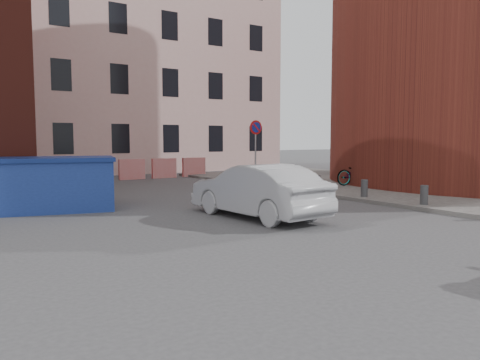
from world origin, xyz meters
TOP-DOWN VIEW (x-y plane):
  - ground at (0.00, 0.00)m, footprint 120.00×120.00m
  - sidewalk at (10.00, 4.00)m, footprint 9.00×24.00m
  - building_pink at (6.00, 22.00)m, footprint 16.00×8.00m
  - no_parking_sign at (6.00, 9.48)m, footprint 0.60×0.09m
  - bollards at (6.00, 3.40)m, footprint 0.22×9.02m
  - barriers at (4.20, 15.00)m, footprint 4.70×0.18m
  - dumpster at (-2.99, 6.66)m, footprint 3.84×2.59m
  - silver_car at (1.20, 2.61)m, footprint 1.72×4.17m
  - bicycle at (8.70, 6.22)m, footprint 1.97×0.99m

SIDE VIEW (x-z plane):
  - ground at x=0.00m, z-range 0.00..0.00m
  - sidewalk at x=10.00m, z-range 0.00..0.12m
  - bollards at x=6.00m, z-range 0.12..0.67m
  - barriers at x=4.20m, z-range 0.00..1.00m
  - bicycle at x=8.70m, z-range 0.12..1.11m
  - silver_car at x=1.20m, z-range 0.00..1.34m
  - dumpster at x=-2.99m, z-range 0.01..1.48m
  - no_parking_sign at x=6.00m, z-range 0.69..3.34m
  - building_pink at x=6.00m, z-range 0.00..14.00m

